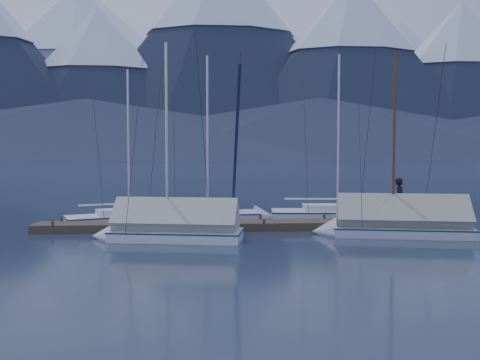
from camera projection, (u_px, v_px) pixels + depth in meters
name	position (u px, v px, depth m)	size (l,w,h in m)	color
ground	(244.00, 236.00, 20.74)	(1000.00, 1000.00, 0.00)	#151F31
mountain_range	(210.00, 79.00, 386.67)	(877.00, 584.00, 150.50)	#475675
dock	(240.00, 227.00, 22.72)	(18.00, 1.50, 0.54)	#382D23
mooring_posts	(229.00, 221.00, 22.67)	(15.12, 1.52, 0.35)	#382D23
sailboat_open_left	(138.00, 219.00, 25.17)	(6.40, 3.88, 8.19)	silver
sailboat_open_mid	(217.00, 217.00, 25.51)	(6.93, 2.93, 9.01)	silver
sailboat_open_right	(347.00, 216.00, 26.09)	(7.12, 2.99, 9.22)	silver
sailboat_covered_near	(389.00, 225.00, 20.96)	(6.69, 3.23, 8.35)	silver
sailboat_covered_far	(164.00, 230.00, 19.87)	(6.23, 2.94, 8.41)	silver
person	(400.00, 199.00, 23.29)	(0.70, 0.46, 1.93)	black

